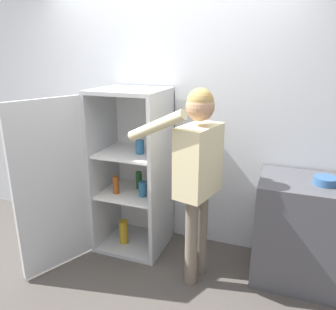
% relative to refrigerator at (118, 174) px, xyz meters
% --- Properties ---
extents(ground_plane, '(12.00, 12.00, 0.00)m').
position_rel_refrigerator_xyz_m(ground_plane, '(0.37, -0.54, -0.78)').
color(ground_plane, '#4C4742').
extents(wall_back, '(7.00, 0.06, 2.55)m').
position_rel_refrigerator_xyz_m(wall_back, '(0.37, 0.44, 0.49)').
color(wall_back, silver).
rests_on(wall_back, ground_plane).
extents(refrigerator, '(0.97, 1.19, 1.58)m').
position_rel_refrigerator_xyz_m(refrigerator, '(0.00, 0.00, 0.00)').
color(refrigerator, '#B7BABC').
rests_on(refrigerator, ground_plane).
extents(person, '(0.71, 0.54, 1.65)m').
position_rel_refrigerator_xyz_m(person, '(0.84, -0.21, 0.27)').
color(person, '#726656').
rests_on(person, ground_plane).
extents(counter, '(0.75, 0.59, 0.91)m').
position_rel_refrigerator_xyz_m(counter, '(1.69, 0.09, -0.33)').
color(counter, '#4C4C51').
rests_on(counter, ground_plane).
extents(bowl, '(0.18, 0.18, 0.06)m').
position_rel_refrigerator_xyz_m(bowl, '(1.80, 0.06, 0.16)').
color(bowl, '#335B8E').
rests_on(bowl, counter).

